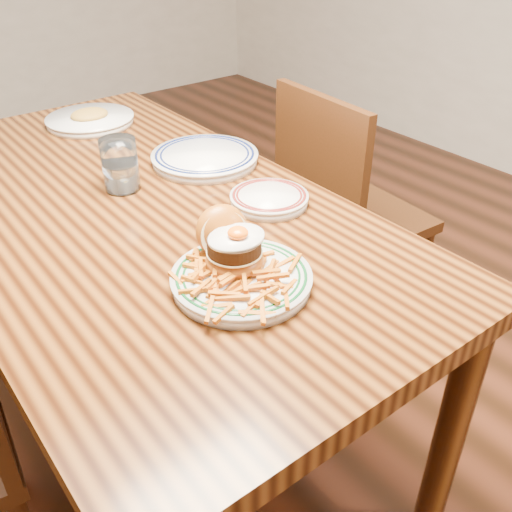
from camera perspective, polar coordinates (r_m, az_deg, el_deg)
floor at (r=1.87m, az=-9.66°, el=-15.50°), size 6.00×6.00×0.00m
table at (r=1.45m, az=-12.04°, el=2.17°), size 0.85×1.60×0.75m
chair_right at (r=1.94m, az=8.62°, el=4.45°), size 0.44×0.44×0.89m
main_plate at (r=1.08m, az=-1.81°, el=-1.02°), size 0.27×0.28×0.13m
side_plate at (r=1.36m, az=1.32°, el=5.81°), size 0.19×0.19×0.03m
rear_plate at (r=1.59m, az=-5.13°, el=9.83°), size 0.29×0.29×0.03m
water_glass at (r=1.46m, az=-13.40°, el=8.58°), size 0.09×0.09×0.13m
far_plate at (r=1.95m, az=-16.26°, el=12.99°), size 0.28×0.28×0.05m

